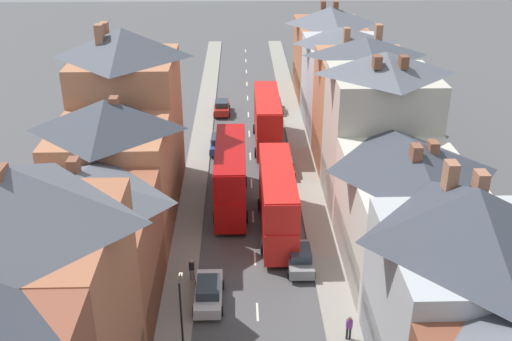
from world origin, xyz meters
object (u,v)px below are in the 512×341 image
Objects in this scene: car_mid_black at (219,143)px; double_decker_bus_mid_street at (277,199)px; car_parked_left_a at (284,166)px; street_lamp at (182,315)px; car_parked_right_a at (300,258)px; pedestrian_mid_left at (349,327)px; car_near_silver at (274,106)px; car_far_grey at (209,292)px; pedestrian_mid_right at (192,269)px; double_decker_bus_far_approaching at (267,120)px; double_decker_bus_lead at (230,175)px; car_mid_white at (222,107)px.

double_decker_bus_mid_street is at bearing -72.76° from car_mid_black.
car_mid_black reaches higher than car_parked_left_a.
double_decker_bus_mid_street is 15.17m from street_lamp.
pedestrian_mid_left is at bearing -73.84° from car_parked_right_a.
car_near_silver is 0.97× the size of car_parked_right_a.
car_parked_left_a is at bearing 71.89° from car_far_grey.
car_parked_left_a is at bearing 95.47° from pedestrian_mid_left.
double_decker_bus_far_approaching is at bearing 75.39° from pedestrian_mid_right.
double_decker_bus_lead is at bearing 84.37° from car_far_grey.
double_decker_bus_mid_street reaches higher than pedestrian_mid_left.
pedestrian_mid_left reaches higher than car_parked_left_a.
double_decker_bus_lead is 2.59× the size of car_mid_white.
car_parked_left_a is 18.24m from pedestrian_mid_right.
double_decker_bus_lead is 18.50m from street_lamp.
double_decker_bus_lead reaches higher than car_far_grey.
car_mid_white reaches higher than car_near_silver.
double_decker_bus_mid_street is 2.59× the size of car_mid_white.
street_lamp is at bearing -97.59° from double_decker_bus_lead.
double_decker_bus_lead is 2.61× the size of car_parked_left_a.
pedestrian_mid_right is at bearing 118.10° from car_far_grey.
car_mid_white reaches higher than car_far_grey.
double_decker_bus_mid_street is 2.61× the size of car_parked_left_a.
double_decker_bus_mid_street is 6.71× the size of pedestrian_mid_left.
car_parked_left_a is at bearing 50.09° from double_decker_bus_lead.
street_lamp reaches higher than pedestrian_mid_right.
double_decker_bus_mid_street is 2.70× the size of car_parked_right_a.
double_decker_bus_far_approaching is 2.49× the size of car_mid_black.
street_lamp is (-7.35, -40.97, 2.42)m from car_near_silver.
car_parked_right_a reaches higher than car_near_silver.
double_decker_bus_far_approaching reaches higher than pedestrian_mid_right.
pedestrian_mid_left is (8.38, -28.25, 0.20)m from car_mid_black.
car_parked_left_a is at bearing -69.24° from car_mid_white.
double_decker_bus_mid_street is 1.96× the size of street_lamp.
double_decker_bus_mid_street is at bearing 66.53° from street_lamp.
car_parked_right_a is at bearing -78.90° from car_mid_white.
double_decker_bus_mid_street is 17.11m from double_decker_bus_far_approaching.
car_mid_black is (-6.20, -11.29, 0.02)m from car_near_silver.
street_lamp is at bearing -129.41° from car_parked_right_a.
pedestrian_mid_right is at bearing -93.18° from car_mid_black.
car_mid_white is 0.76× the size of street_lamp.
car_near_silver is at bearing 90.00° from car_parked_left_a.
car_near_silver is 0.89× the size of car_far_grey.
pedestrian_mid_right is (-1.23, -22.13, 0.20)m from car_mid_black.
street_lamp reaches higher than car_mid_black.
car_far_grey is (-6.20, -35.73, 0.00)m from car_near_silver.
double_decker_bus_lead is 13.19m from double_decker_bus_far_approaching.
pedestrian_mid_left reaches higher than car_parked_right_a.
double_decker_bus_lead is 10.78m from car_parked_right_a.
double_decker_bus_far_approaching reaches higher than car_mid_white.
double_decker_bus_far_approaching is at bearing 90.00° from double_decker_bus_mid_street.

